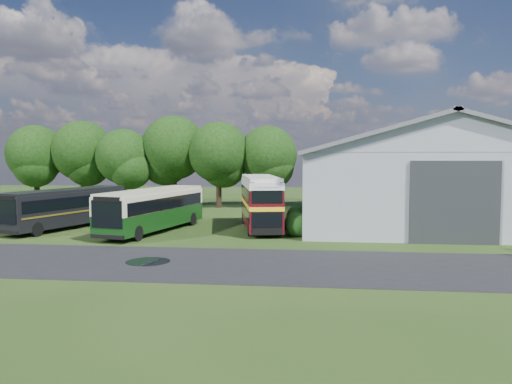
# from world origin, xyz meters

# --- Properties ---
(ground) EXTENTS (120.00, 120.00, 0.00)m
(ground) POSITION_xyz_m (0.00, 0.00, 0.00)
(ground) COLOR #193310
(ground) RESTS_ON ground
(asphalt_road) EXTENTS (60.00, 8.00, 0.02)m
(asphalt_road) POSITION_xyz_m (3.00, -3.00, 0.00)
(asphalt_road) COLOR black
(asphalt_road) RESTS_ON ground
(puddle) EXTENTS (2.20, 2.20, 0.01)m
(puddle) POSITION_xyz_m (-1.50, -3.00, 0.00)
(puddle) COLOR black
(puddle) RESTS_ON ground
(storage_shed) EXTENTS (18.80, 24.80, 8.15)m
(storage_shed) POSITION_xyz_m (15.00, 15.98, 4.17)
(storage_shed) COLOR gray
(storage_shed) RESTS_ON ground
(tree_far_left) EXTENTS (6.12, 6.12, 8.64)m
(tree_far_left) POSITION_xyz_m (-23.00, 24.00, 5.56)
(tree_far_left) COLOR black
(tree_far_left) RESTS_ON ground
(tree_left_a) EXTENTS (6.46, 6.46, 9.12)m
(tree_left_a) POSITION_xyz_m (-18.00, 24.50, 5.87)
(tree_left_a) COLOR black
(tree_left_a) RESTS_ON ground
(tree_left_b) EXTENTS (5.78, 5.78, 8.16)m
(tree_left_b) POSITION_xyz_m (-13.00, 23.50, 5.25)
(tree_left_b) COLOR black
(tree_left_b) RESTS_ON ground
(tree_mid) EXTENTS (6.80, 6.80, 9.60)m
(tree_mid) POSITION_xyz_m (-8.00, 24.80, 6.18)
(tree_mid) COLOR black
(tree_mid) RESTS_ON ground
(tree_right_a) EXTENTS (6.26, 6.26, 8.83)m
(tree_right_a) POSITION_xyz_m (-3.00, 23.80, 5.69)
(tree_right_a) COLOR black
(tree_right_a) RESTS_ON ground
(tree_right_b) EXTENTS (5.98, 5.98, 8.45)m
(tree_right_b) POSITION_xyz_m (2.00, 24.60, 5.44)
(tree_right_b) COLOR black
(tree_right_b) RESTS_ON ground
(shrub_front) EXTENTS (1.70, 1.70, 1.70)m
(shrub_front) POSITION_xyz_m (5.60, 6.00, 0.00)
(shrub_front) COLOR #194714
(shrub_front) RESTS_ON ground
(shrub_mid) EXTENTS (1.60, 1.60, 1.60)m
(shrub_mid) POSITION_xyz_m (5.60, 8.00, 0.00)
(shrub_mid) COLOR #194714
(shrub_mid) RESTS_ON ground
(shrub_back) EXTENTS (1.80, 1.80, 1.80)m
(shrub_back) POSITION_xyz_m (5.60, 10.00, 0.00)
(shrub_back) COLOR #194714
(shrub_back) RESTS_ON ground
(bus_green_single) EXTENTS (4.77, 11.05, 2.97)m
(bus_green_single) POSITION_xyz_m (-4.43, 6.88, 1.58)
(bus_green_single) COLOR black
(bus_green_single) RESTS_ON ground
(bus_maroon_double) EXTENTS (3.99, 9.20, 3.84)m
(bus_maroon_double) POSITION_xyz_m (2.89, 8.84, 1.92)
(bus_maroon_double) COLOR black
(bus_maroon_double) RESTS_ON ground
(bus_dark_single) EXTENTS (5.47, 10.66, 2.87)m
(bus_dark_single) POSITION_xyz_m (-11.31, 7.79, 1.53)
(bus_dark_single) COLOR black
(bus_dark_single) RESTS_ON ground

